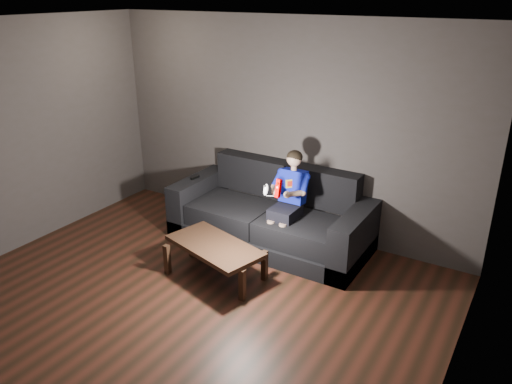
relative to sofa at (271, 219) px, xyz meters
The scene contains 10 objects.
floor 2.03m from the sofa, 92.70° to the right, with size 5.00×5.00×0.00m, color black.
back_wall 1.16m from the sofa, 100.85° to the left, with size 5.00×0.04×2.70m, color #3D3835.
right_wall 3.30m from the sofa, 39.84° to the right, with size 0.04×5.00×2.70m, color #3D3835.
ceiling 3.12m from the sofa, 92.70° to the right, with size 5.00×5.00×0.02m, color silver.
sofa is the anchor object (origin of this frame).
child 0.54m from the sofa, 15.17° to the right, with size 0.44×0.54×1.09m.
wii_remote_red 0.91m from the sofa, 53.95° to the right, with size 0.06×0.08×0.21m.
nunchuk_white 0.81m from the sofa, 67.49° to the right, with size 0.06×0.09×0.14m.
wii_remote_black 1.16m from the sofa, behind, with size 0.04×0.15×0.03m.
coffee_table 1.04m from the sofa, 96.79° to the right, with size 1.20×0.81×0.40m.
Camera 1 is at (2.84, -2.88, 2.98)m, focal length 35.00 mm.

